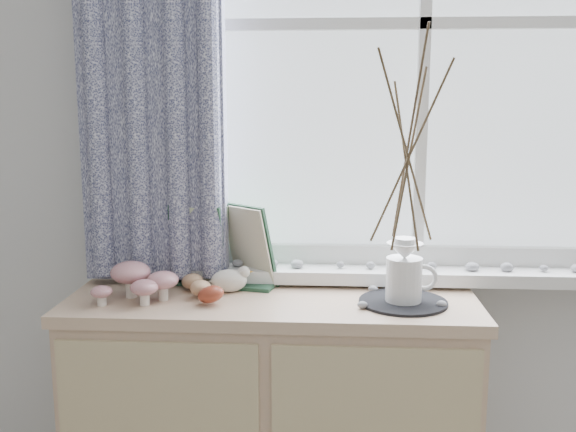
% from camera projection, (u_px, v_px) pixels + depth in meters
% --- Properties ---
extents(sideboard, '(1.20, 0.45, 0.85)m').
position_uv_depth(sideboard, '(273.00, 430.00, 1.96)').
color(sideboard, tan).
rests_on(sideboard, ground).
extents(botanical_book, '(0.40, 0.20, 0.26)m').
position_uv_depth(botanical_book, '(221.00, 246.00, 1.96)').
color(botanical_book, '#21442E').
rests_on(botanical_book, sideboard).
extents(toadstool_cluster, '(0.24, 0.17, 0.11)m').
position_uv_depth(toadstool_cluster, '(139.00, 279.00, 1.85)').
color(toadstool_cluster, white).
rests_on(toadstool_cluster, sideboard).
extents(wooden_eggs, '(0.14, 0.18, 0.08)m').
position_uv_depth(wooden_eggs, '(201.00, 288.00, 1.87)').
color(wooden_eggs, tan).
rests_on(wooden_eggs, sideboard).
extents(songbird_figurine, '(0.16, 0.10, 0.08)m').
position_uv_depth(songbird_figurine, '(229.00, 279.00, 1.93)').
color(songbird_figurine, silver).
rests_on(songbird_figurine, sideboard).
extents(crocheted_doily, '(0.25, 0.25, 0.01)m').
position_uv_depth(crocheted_doily, '(403.00, 302.00, 1.82)').
color(crocheted_doily, black).
rests_on(crocheted_doily, sideboard).
extents(twig_pitcher, '(0.31, 0.31, 0.77)m').
position_uv_depth(twig_pitcher, '(408.00, 148.00, 1.75)').
color(twig_pitcher, white).
rests_on(twig_pitcher, crocheted_doily).
extents(sideboard_pebbles, '(0.25, 0.19, 0.02)m').
position_uv_depth(sideboard_pebbles, '(392.00, 299.00, 1.83)').
color(sideboard_pebbles, gray).
rests_on(sideboard_pebbles, sideboard).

